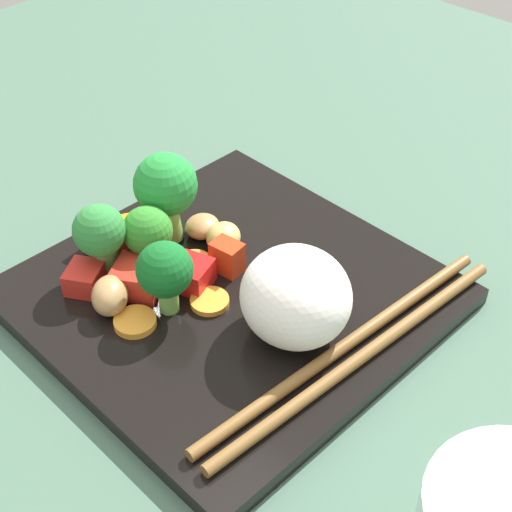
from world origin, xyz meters
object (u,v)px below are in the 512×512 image
object	(u,v)px
chopstick_pair	(354,351)
square_plate	(231,295)
rice_mound	(295,297)
broccoli_floret_1	(100,234)
carrot_slice_1	(212,303)

from	to	relation	value
chopstick_pair	square_plate	bearing A→B (deg)	100.07
rice_mound	broccoli_floret_1	distance (cm)	13.81
rice_mound	carrot_slice_1	bearing A→B (deg)	-71.44
square_plate	rice_mound	world-z (taller)	rice_mound
broccoli_floret_1	rice_mound	bearing A→B (deg)	109.22
square_plate	broccoli_floret_1	world-z (taller)	broccoli_floret_1
square_plate	carrot_slice_1	bearing A→B (deg)	6.74
rice_mound	broccoli_floret_1	world-z (taller)	rice_mound
carrot_slice_1	chopstick_pair	distance (cm)	9.89
square_plate	broccoli_floret_1	size ratio (longest dim) A/B	4.44
rice_mound	carrot_slice_1	size ratio (longest dim) A/B	2.84
broccoli_floret_1	square_plate	bearing A→B (deg)	122.33
chopstick_pair	carrot_slice_1	bearing A→B (deg)	111.47
rice_mound	chopstick_pair	bearing A→B (deg)	102.64
carrot_slice_1	chopstick_pair	size ratio (longest dim) A/B	0.11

